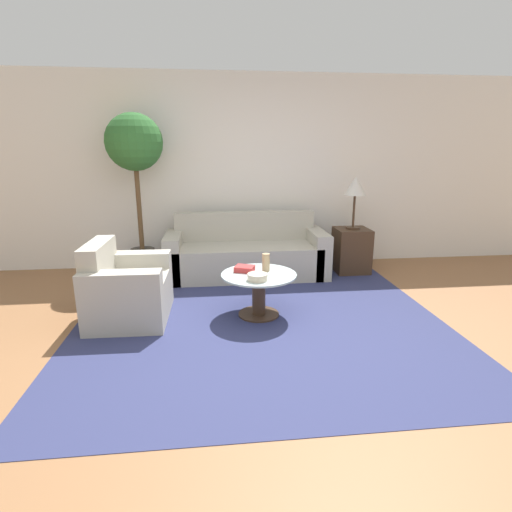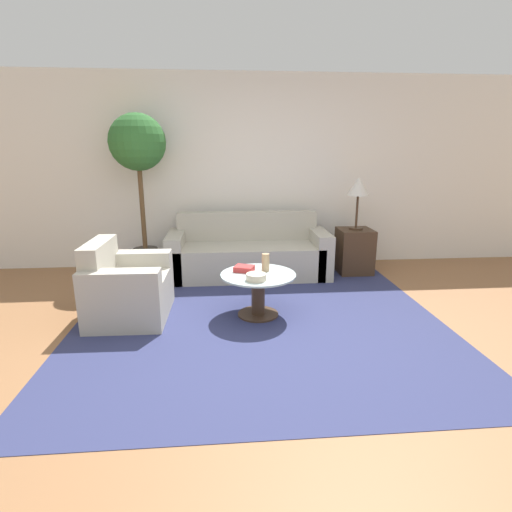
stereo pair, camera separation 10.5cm
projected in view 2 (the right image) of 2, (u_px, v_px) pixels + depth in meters
ground_plane at (273, 349)px, 3.34m from camera, size 14.00×14.00×0.00m
wall_back at (250, 172)px, 5.54m from camera, size 10.00×0.06×2.60m
rug at (258, 315)px, 4.02m from camera, size 3.52×3.59×0.01m
sofa_main at (248, 254)px, 5.27m from camera, size 2.07×0.78×0.80m
armchair at (125, 290)px, 3.93m from camera, size 0.74×0.90×0.77m
coffee_table at (258, 289)px, 3.95m from camera, size 0.74×0.74×0.44m
side_table at (354, 251)px, 5.34m from camera, size 0.44×0.44×0.59m
table_lamp at (358, 188)px, 5.13m from camera, size 0.28×0.28×0.68m
potted_plant at (138, 154)px, 4.97m from camera, size 0.70×0.70×2.05m
vase at (266, 262)px, 3.98m from camera, size 0.08×0.08×0.18m
bowl at (256, 277)px, 3.71m from camera, size 0.19×0.19×0.06m
book_stack at (244, 269)px, 3.99m from camera, size 0.23×0.20×0.05m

